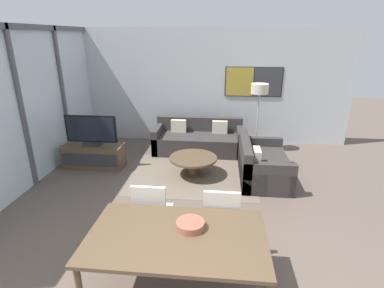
{
  "coord_description": "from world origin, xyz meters",
  "views": [
    {
      "loc": [
        0.4,
        -1.86,
        2.61
      ],
      "look_at": [
        -0.05,
        2.68,
        0.95
      ],
      "focal_mm": 28.0,
      "sensor_mm": 36.0,
      "label": 1
    }
  ],
  "objects_px": {
    "sofa_main": "(199,140)",
    "fruit_bowl": "(190,224)",
    "television": "(91,131)",
    "dining_chair_left": "(152,211)",
    "sofa_side": "(260,165)",
    "tv_console": "(94,156)",
    "floor_lamp": "(259,93)",
    "dining_table": "(177,240)",
    "coffee_table": "(193,162)",
    "dining_chair_centre": "(221,217)"
  },
  "relations": [
    {
      "from": "fruit_bowl",
      "to": "television",
      "type": "bearing_deg",
      "value": 128.32
    },
    {
      "from": "dining_table",
      "to": "dining_chair_left",
      "type": "xyz_separation_m",
      "value": [
        -0.44,
        0.74,
        -0.16
      ]
    },
    {
      "from": "dining_table",
      "to": "fruit_bowl",
      "type": "bearing_deg",
      "value": 47.65
    },
    {
      "from": "fruit_bowl",
      "to": "coffee_table",
      "type": "bearing_deg",
      "value": 94.88
    },
    {
      "from": "floor_lamp",
      "to": "dining_chair_centre",
      "type": "bearing_deg",
      "value": -102.36
    },
    {
      "from": "sofa_side",
      "to": "fruit_bowl",
      "type": "distance_m",
      "value": 3.0
    },
    {
      "from": "sofa_main",
      "to": "sofa_side",
      "type": "height_order",
      "value": "same"
    },
    {
      "from": "coffee_table",
      "to": "dining_table",
      "type": "xyz_separation_m",
      "value": [
        0.12,
        -2.88,
        0.38
      ]
    },
    {
      "from": "television",
      "to": "dining_chair_left",
      "type": "height_order",
      "value": "television"
    },
    {
      "from": "sofa_side",
      "to": "dining_chair_left",
      "type": "xyz_separation_m",
      "value": [
        -1.61,
        -2.15,
        0.25
      ]
    },
    {
      "from": "tv_console",
      "to": "floor_lamp",
      "type": "xyz_separation_m",
      "value": [
        3.46,
        1.25,
        1.15
      ]
    },
    {
      "from": "dining_chair_left",
      "to": "dining_chair_centre",
      "type": "relative_size",
      "value": 1.0
    },
    {
      "from": "television",
      "to": "sofa_side",
      "type": "bearing_deg",
      "value": -3.35
    },
    {
      "from": "sofa_side",
      "to": "tv_console",
      "type": "bearing_deg",
      "value": 86.67
    },
    {
      "from": "television",
      "to": "coffee_table",
      "type": "distance_m",
      "value": 2.17
    },
    {
      "from": "television",
      "to": "dining_chair_left",
      "type": "relative_size",
      "value": 1.14
    },
    {
      "from": "tv_console",
      "to": "sofa_main",
      "type": "height_order",
      "value": "sofa_main"
    },
    {
      "from": "television",
      "to": "sofa_main",
      "type": "distance_m",
      "value": 2.45
    },
    {
      "from": "dining_table",
      "to": "fruit_bowl",
      "type": "height_order",
      "value": "fruit_bowl"
    },
    {
      "from": "tv_console",
      "to": "coffee_table",
      "type": "xyz_separation_m",
      "value": [
        2.1,
        -0.21,
        0.05
      ]
    },
    {
      "from": "dining_table",
      "to": "sofa_main",
      "type": "bearing_deg",
      "value": 91.57
    },
    {
      "from": "sofa_main",
      "to": "fruit_bowl",
      "type": "relative_size",
      "value": 6.91
    },
    {
      "from": "sofa_side",
      "to": "dining_table",
      "type": "bearing_deg",
      "value": 158.0
    },
    {
      "from": "sofa_side",
      "to": "dining_chair_centre",
      "type": "relative_size",
      "value": 1.63
    },
    {
      "from": "dining_table",
      "to": "sofa_side",
      "type": "bearing_deg",
      "value": 68.0
    },
    {
      "from": "tv_console",
      "to": "coffee_table",
      "type": "relative_size",
      "value": 1.34
    },
    {
      "from": "sofa_main",
      "to": "fruit_bowl",
      "type": "xyz_separation_m",
      "value": [
        0.23,
        -4.1,
        0.51
      ]
    },
    {
      "from": "tv_console",
      "to": "dining_chair_left",
      "type": "bearing_deg",
      "value": -52.84
    },
    {
      "from": "sofa_side",
      "to": "dining_chair_centre",
      "type": "xyz_separation_m",
      "value": [
        -0.73,
        -2.19,
        0.25
      ]
    },
    {
      "from": "television",
      "to": "dining_chair_left",
      "type": "distance_m",
      "value": 2.96
    },
    {
      "from": "sofa_side",
      "to": "floor_lamp",
      "type": "distance_m",
      "value": 1.83
    },
    {
      "from": "tv_console",
      "to": "sofa_side",
      "type": "bearing_deg",
      "value": -3.33
    },
    {
      "from": "coffee_table",
      "to": "dining_chair_centre",
      "type": "distance_m",
      "value": 2.26
    },
    {
      "from": "dining_chair_left",
      "to": "floor_lamp",
      "type": "bearing_deg",
      "value": 65.04
    },
    {
      "from": "sofa_main",
      "to": "sofa_side",
      "type": "xyz_separation_m",
      "value": [
        1.28,
        -1.34,
        -0.0
      ]
    },
    {
      "from": "dining_table",
      "to": "floor_lamp",
      "type": "xyz_separation_m",
      "value": [
        1.24,
        4.34,
        0.72
      ]
    },
    {
      "from": "coffee_table",
      "to": "dining_chair_centre",
      "type": "bearing_deg",
      "value": -75.7
    },
    {
      "from": "tv_console",
      "to": "sofa_main",
      "type": "relative_size",
      "value": 0.6
    },
    {
      "from": "television",
      "to": "floor_lamp",
      "type": "distance_m",
      "value": 3.72
    },
    {
      "from": "sofa_side",
      "to": "dining_chair_centre",
      "type": "distance_m",
      "value": 2.32
    },
    {
      "from": "television",
      "to": "dining_chair_centre",
      "type": "xyz_separation_m",
      "value": [
        2.66,
        -2.39,
        -0.28
      ]
    },
    {
      "from": "fruit_bowl",
      "to": "dining_chair_centre",
      "type": "bearing_deg",
      "value": 60.74
    },
    {
      "from": "television",
      "to": "sofa_main",
      "type": "bearing_deg",
      "value": 28.4
    },
    {
      "from": "fruit_bowl",
      "to": "dining_chair_left",
      "type": "bearing_deg",
      "value": 132.51
    },
    {
      "from": "dining_chair_centre",
      "to": "fruit_bowl",
      "type": "bearing_deg",
      "value": -119.26
    },
    {
      "from": "sofa_main",
      "to": "floor_lamp",
      "type": "bearing_deg",
      "value": 4.65
    },
    {
      "from": "television",
      "to": "dining_table",
      "type": "height_order",
      "value": "television"
    },
    {
      "from": "sofa_main",
      "to": "dining_table",
      "type": "height_order",
      "value": "sofa_main"
    },
    {
      "from": "coffee_table",
      "to": "floor_lamp",
      "type": "height_order",
      "value": "floor_lamp"
    },
    {
      "from": "coffee_table",
      "to": "dining_table",
      "type": "bearing_deg",
      "value": -87.7
    }
  ]
}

